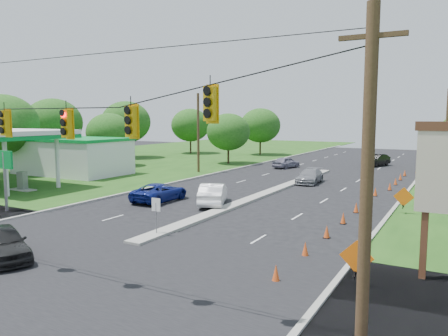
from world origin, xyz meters
The scene contains 38 objects.
ground centered at (0.00, 0.00, 0.00)m, with size 160.00×160.00×0.00m, color black.
grass_left centered at (-30.00, 20.00, 0.00)m, with size 40.00×160.00×0.06m, color #1E4714.
cross_street centered at (0.00, 0.00, 0.00)m, with size 160.00×14.00×0.02m, color black.
curb_left centered at (-10.10, 30.00, 0.00)m, with size 0.25×110.00×0.16m, color gray.
curb_right centered at (10.10, 30.00, 0.00)m, with size 0.25×110.00×0.16m, color gray.
median centered at (0.00, 21.00, 0.00)m, with size 1.00×34.00×0.18m, color gray.
median_sign centered at (0.00, 6.00, 1.46)m, with size 0.55×0.06×2.05m.
signal_span centered at (-0.05, -1.00, 4.97)m, with size 25.60×0.32×9.00m.
utility_pole_far_left centered at (-12.50, 30.00, 4.50)m, with size 0.28×0.28×9.00m, color #422D1C.
utility_pole_far_right centered at (12.50, 35.00, 4.50)m, with size 0.28×0.28×9.00m, color #422D1C.
gas_station centered at (-23.64, 20.24, 2.58)m, with size 18.40×19.70×5.20m.
cone_0 centered at (8.02, 3.00, 0.35)m, with size 0.32×0.32×0.70m, color #DE501A.
cone_1 centered at (8.02, 6.50, 0.35)m, with size 0.32×0.32×0.70m, color #DE501A.
cone_2 centered at (8.02, 10.00, 0.35)m, with size 0.32×0.32×0.70m, color #DE501A.
cone_3 centered at (8.02, 13.50, 0.35)m, with size 0.32×0.32×0.70m, color #DE501A.
cone_4 centered at (8.02, 17.00, 0.35)m, with size 0.32×0.32×0.70m, color #DE501A.
cone_5 centered at (8.02, 20.50, 0.35)m, with size 0.32×0.32×0.70m, color #DE501A.
cone_6 centered at (8.02, 24.00, 0.35)m, with size 0.32×0.32×0.70m, color #DE501A.
cone_7 centered at (8.62, 27.50, 0.35)m, with size 0.32×0.32×0.70m, color #DE501A.
cone_8 centered at (8.62, 31.00, 0.35)m, with size 0.32×0.32×0.70m, color #DE501A.
cone_9 centered at (8.62, 34.50, 0.35)m, with size 0.32×0.32×0.70m, color #DE501A.
cone_10 centered at (8.62, 38.00, 0.35)m, with size 0.32×0.32×0.70m, color #DE501A.
work_sign_0 centered at (10.80, 4.00, 1.09)m, with size 1.27×0.58×1.37m.
work_sign_1 centered at (10.80, 18.00, 1.09)m, with size 1.27×0.58×1.37m.
work_sign_2 centered at (10.80, 32.00, 1.09)m, with size 1.27×0.58×1.37m.
tree_1 centered at (-30.00, 18.00, 5.58)m, with size 7.56×7.56×8.82m.
tree_2 centered at (-26.00, 30.00, 4.34)m, with size 5.88×5.88×6.86m.
tree_3 centered at (-32.00, 40.00, 5.58)m, with size 7.56×7.56×8.82m.
tree_4 centered at (-28.00, 52.00, 4.96)m, with size 6.72×6.72×7.84m.
tree_5 centered at (-14.00, 40.00, 4.34)m, with size 5.88×5.88×6.86m.
tree_6 centered at (-16.00, 55.00, 4.96)m, with size 6.72×6.72×7.84m.
tree_14 centered at (-34.00, 28.00, 5.58)m, with size 7.56×7.56×8.82m.
black_sedan centered at (-3.58, -0.38, 0.76)m, with size 1.79×4.45×1.52m, color black.
white_sedan centered at (-1.64, 14.75, 0.79)m, with size 1.67×4.80×1.58m, color white.
blue_pickup centered at (-5.83, 13.95, 0.69)m, with size 2.29×4.96×1.38m, color navy.
silver_car_far centered at (1.23, 28.20, 0.68)m, with size 1.91×4.70×1.36m, color gray.
silver_car_oncoming centered at (-5.32, 39.14, 0.72)m, with size 1.69×4.21×1.43m, color gray.
dark_car_receding centered at (4.14, 46.78, 0.79)m, with size 1.67×4.78×1.57m, color black.
Camera 1 is at (14.06, -12.05, 6.27)m, focal length 35.00 mm.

